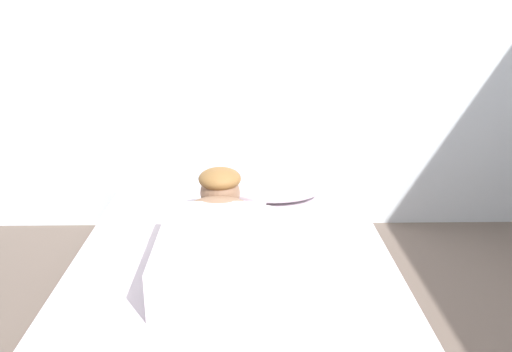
# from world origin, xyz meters

# --- Properties ---
(back_wall) EXTENTS (4.37, 0.12, 2.50)m
(back_wall) POSITION_xyz_m (-0.00, 1.40, 1.25)
(back_wall) COLOR silver
(back_wall) RESTS_ON ground
(bed) EXTENTS (1.36, 1.98, 0.34)m
(bed) POSITION_xyz_m (-0.19, 0.28, 0.17)
(bed) COLOR #726051
(bed) RESTS_ON ground
(pillow) EXTENTS (0.52, 0.32, 0.11)m
(pillow) POSITION_xyz_m (0.01, 0.93, 0.40)
(pillow) COLOR silver
(pillow) RESTS_ON bed
(person_lying) EXTENTS (0.43, 0.92, 0.27)m
(person_lying) POSITION_xyz_m (-0.26, 0.26, 0.45)
(person_lying) COLOR silver
(person_lying) RESTS_ON bed
(coffee_cup) EXTENTS (0.12, 0.09, 0.07)m
(coffee_cup) POSITION_xyz_m (-0.04, 0.60, 0.38)
(coffee_cup) COLOR white
(coffee_cup) RESTS_ON bed
(cell_phone) EXTENTS (0.07, 0.14, 0.01)m
(cell_phone) POSITION_xyz_m (-0.33, 0.27, 0.35)
(cell_phone) COLOR black
(cell_phone) RESTS_ON bed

